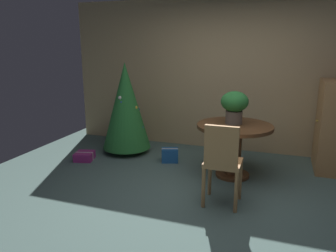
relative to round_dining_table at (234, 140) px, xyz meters
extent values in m
plane|color=#4C6660|center=(-0.22, -0.93, -0.54)|extent=(6.60, 6.60, 0.00)
cube|color=tan|center=(-0.22, 1.27, 0.76)|extent=(6.00, 0.10, 2.60)
cylinder|color=brown|center=(0.00, 0.00, -0.52)|extent=(0.47, 0.47, 0.04)
cylinder|color=brown|center=(0.00, 0.00, -0.17)|extent=(0.22, 0.22, 0.67)
cylinder|color=brown|center=(0.00, 0.00, 0.19)|extent=(1.04, 1.04, 0.05)
cylinder|color=#665B51|center=(-0.03, 0.06, 0.30)|extent=(0.23, 0.23, 0.18)
ellipsoid|color=#287533|center=(-0.03, 0.06, 0.52)|extent=(0.38, 0.38, 0.28)
sphere|color=#E5A8B2|center=(-0.07, 0.18, 0.56)|extent=(0.07, 0.07, 0.07)
sphere|color=#E5A8B2|center=(0.02, -0.01, 0.57)|extent=(0.07, 0.07, 0.07)
sphere|color=#E5A8B2|center=(-0.13, 0.16, 0.59)|extent=(0.09, 0.09, 0.09)
cylinder|color=#B27F4C|center=(-0.18, -0.69, -0.30)|extent=(0.04, 0.04, 0.48)
cylinder|color=#B27F4C|center=(0.18, -0.69, -0.30)|extent=(0.04, 0.04, 0.48)
cylinder|color=#B27F4C|center=(-0.18, -1.04, -0.30)|extent=(0.04, 0.04, 0.48)
cylinder|color=#B27F4C|center=(0.18, -1.04, -0.30)|extent=(0.04, 0.04, 0.48)
cube|color=#B27F4C|center=(0.00, -0.86, -0.04)|extent=(0.41, 0.39, 0.05)
cube|color=#B27F4C|center=(0.00, -1.03, 0.21)|extent=(0.37, 0.05, 0.45)
cylinder|color=brown|center=(-1.90, 0.48, -0.50)|extent=(0.10, 0.10, 0.09)
cone|color=#287533|center=(-1.90, 0.48, 0.28)|extent=(0.82, 0.82, 1.45)
sphere|color=red|center=(-1.94, 0.55, 0.70)|extent=(0.04, 0.04, 0.04)
sphere|color=#2D51A8|center=(-1.62, 0.49, -0.08)|extent=(0.06, 0.06, 0.06)
sphere|color=#2D51A8|center=(-1.89, 0.32, 0.37)|extent=(0.05, 0.05, 0.05)
sphere|color=silver|center=(-1.92, 0.32, 0.44)|extent=(0.06, 0.06, 0.06)
sphere|color=#2D51A8|center=(-1.73, 0.62, 0.20)|extent=(0.05, 0.05, 0.05)
sphere|color=gold|center=(-1.71, 0.46, 0.26)|extent=(0.07, 0.07, 0.07)
cube|color=#1E569E|center=(-1.03, 0.24, -0.43)|extent=(0.30, 0.24, 0.22)
cube|color=silver|center=(-1.03, 0.24, -0.43)|extent=(0.26, 0.11, 0.22)
cube|color=#9E287A|center=(-2.37, -0.13, -0.48)|extent=(0.35, 0.35, 0.13)
cube|color=silver|center=(-2.37, -0.13, -0.48)|extent=(0.28, 0.10, 0.13)
cube|color=#B27F4C|center=(1.36, 0.74, 0.13)|extent=(0.49, 0.76, 1.33)
sphere|color=#B29338|center=(1.10, 0.74, 0.19)|extent=(0.04, 0.04, 0.04)
camera|label=1|loc=(0.56, -4.38, 1.28)|focal=34.64mm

